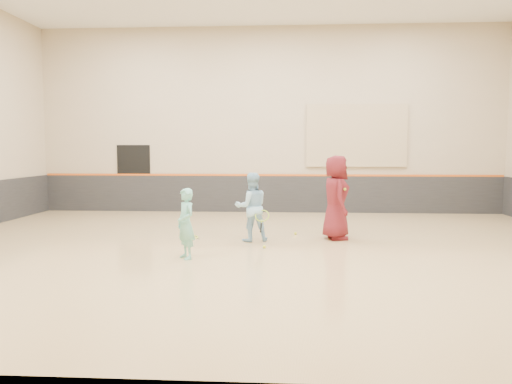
# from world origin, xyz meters

# --- Properties ---
(room) EXTENTS (15.04, 12.04, 6.22)m
(room) POSITION_xyz_m (0.00, 0.00, 0.81)
(room) COLOR tan
(room) RESTS_ON ground
(wainscot_back) EXTENTS (14.90, 0.04, 1.20)m
(wainscot_back) POSITION_xyz_m (0.00, 5.97, 0.60)
(wainscot_back) COLOR #232326
(wainscot_back) RESTS_ON floor
(accent_stripe) EXTENTS (14.90, 0.03, 0.06)m
(accent_stripe) POSITION_xyz_m (0.00, 5.96, 1.22)
(accent_stripe) COLOR #D85914
(accent_stripe) RESTS_ON wall_back
(acoustic_panel) EXTENTS (3.20, 0.08, 2.00)m
(acoustic_panel) POSITION_xyz_m (2.80, 5.95, 2.50)
(acoustic_panel) COLOR tan
(acoustic_panel) RESTS_ON wall_back
(doorway) EXTENTS (1.10, 0.05, 2.20)m
(doorway) POSITION_xyz_m (-4.50, 5.98, 1.10)
(doorway) COLOR black
(doorway) RESTS_ON floor
(girl) EXTENTS (0.55, 0.58, 1.34)m
(girl) POSITION_xyz_m (-1.32, -1.06, 0.67)
(girl) COLOR #78D1BF
(girl) RESTS_ON floor
(instructor) EXTENTS (0.89, 0.78, 1.55)m
(instructor) POSITION_xyz_m (-0.21, 0.82, 0.77)
(instructor) COLOR #9BD0F0
(instructor) RESTS_ON floor
(young_man) EXTENTS (0.74, 1.02, 1.93)m
(young_man) POSITION_xyz_m (1.71, 1.20, 0.96)
(young_man) COLOR maroon
(young_man) RESTS_ON floor
(held_racket) EXTENTS (0.50, 0.50, 0.55)m
(held_racket) POSITION_xyz_m (0.04, 0.56, 0.61)
(held_racket) COLOR #9FC82C
(held_racket) RESTS_ON instructor
(spare_racket) EXTENTS (0.71, 0.71, 0.11)m
(spare_racket) POSITION_xyz_m (-1.65, 1.16, 0.05)
(spare_racket) COLOR #A7C22A
(spare_racket) RESTS_ON floor
(ball_under_racket) EXTENTS (0.07, 0.07, 0.07)m
(ball_under_racket) POSITION_xyz_m (0.12, 0.01, 0.03)
(ball_under_racket) COLOR yellow
(ball_under_racket) RESTS_ON floor
(ball_in_hand) EXTENTS (0.07, 0.07, 0.07)m
(ball_in_hand) POSITION_xyz_m (1.88, 0.99, 1.17)
(ball_in_hand) COLOR #C9DF34
(ball_in_hand) RESTS_ON young_man
(ball_beside_spare) EXTENTS (0.07, 0.07, 0.07)m
(ball_beside_spare) POSITION_xyz_m (0.80, 1.70, 0.03)
(ball_beside_spare) COLOR yellow
(ball_beside_spare) RESTS_ON floor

